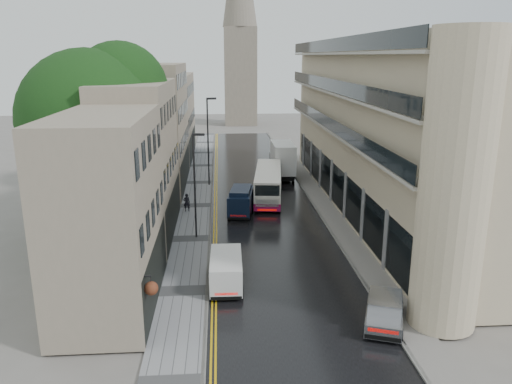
{
  "coord_description": "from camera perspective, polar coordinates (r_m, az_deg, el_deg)",
  "views": [
    {
      "loc": [
        -3.69,
        -14.85,
        12.84
      ],
      "look_at": [
        -1.26,
        18.0,
        3.83
      ],
      "focal_mm": 35.0,
      "sensor_mm": 36.0,
      "label": 1
    }
  ],
  "objects": [
    {
      "name": "road",
      "position": [
        44.41,
        0.72,
        -1.5
      ],
      "size": [
        9.0,
        85.0,
        0.02
      ],
      "primitive_type": "cube",
      "color": "black",
      "rests_on": "ground"
    },
    {
      "name": "white_lorry",
      "position": [
        52.6,
        2.11,
        3.34
      ],
      "size": [
        2.27,
        7.38,
        3.87
      ],
      "primitive_type": null,
      "rotation": [
        0.0,
        0.0,
        -0.01
      ],
      "color": "white",
      "rests_on": "road"
    },
    {
      "name": "old_shop_row",
      "position": [
        45.73,
        -11.49,
        6.39
      ],
      "size": [
        4.5,
        56.0,
        12.0
      ],
      "primitive_type": null,
      "color": "gray",
      "rests_on": "ground"
    },
    {
      "name": "silver_hatchback",
      "position": [
        24.8,
        12.49,
        -14.25
      ],
      "size": [
        2.96,
        4.29,
        1.48
      ],
      "primitive_type": null,
      "rotation": [
        0.0,
        0.0,
        -0.35
      ],
      "color": "#9A9A9E",
      "rests_on": "road"
    },
    {
      "name": "right_sidewalk",
      "position": [
        45.16,
        7.56,
        -1.28
      ],
      "size": [
        1.8,
        85.0,
        0.12
      ],
      "primitive_type": "cube",
      "color": "slate",
      "rests_on": "ground"
    },
    {
      "name": "left_sidewalk",
      "position": [
        44.29,
        -6.84,
        -1.58
      ],
      "size": [
        2.7,
        85.0,
        0.12
      ],
      "primitive_type": "cube",
      "color": "gray",
      "rests_on": "ground"
    },
    {
      "name": "white_van",
      "position": [
        27.63,
        -5.16,
        -10.24
      ],
      "size": [
        1.85,
        4.17,
        1.87
      ],
      "primitive_type": null,
      "rotation": [
        0.0,
        0.0,
        -0.02
      ],
      "color": "silver",
      "rests_on": "road"
    },
    {
      "name": "navy_van",
      "position": [
        40.37,
        -3.13,
        -1.51
      ],
      "size": [
        2.48,
        4.78,
        2.33
      ],
      "primitive_type": null,
      "rotation": [
        0.0,
        0.0,
        -0.15
      ],
      "color": "black",
      "rests_on": "road"
    },
    {
      "name": "tree_near",
      "position": [
        36.43,
        -18.24,
        5.22
      ],
      "size": [
        10.56,
        10.56,
        13.89
      ],
      "primitive_type": null,
      "color": "black",
      "rests_on": "ground"
    },
    {
      "name": "tree_far",
      "position": [
        49.05,
        -14.29,
        7.09
      ],
      "size": [
        9.24,
        9.24,
        12.46
      ],
      "primitive_type": null,
      "color": "black",
      "rests_on": "ground"
    },
    {
      "name": "lamp_post_near",
      "position": [
        35.55,
        -7.02,
        0.6
      ],
      "size": [
        0.87,
        0.34,
        7.54
      ],
      "primitive_type": null,
      "rotation": [
        0.0,
        0.0,
        -0.18
      ],
      "color": "black",
      "rests_on": "left_sidewalk"
    },
    {
      "name": "cream_bus",
      "position": [
        43.53,
        -0.03,
        0.03
      ],
      "size": [
        3.4,
        10.16,
        2.72
      ],
      "primitive_type": null,
      "rotation": [
        0.0,
        0.0,
        -0.12
      ],
      "color": "white",
      "rests_on": "road"
    },
    {
      "name": "church_spire",
      "position": [
        97.21,
        -1.85,
        19.52
      ],
      "size": [
        6.4,
        6.4,
        40.0
      ],
      "primitive_type": null,
      "color": "gray",
      "rests_on": "ground"
    },
    {
      "name": "modern_block",
      "position": [
        43.58,
        14.66,
        7.1
      ],
      "size": [
        8.0,
        40.0,
        14.0
      ],
      "primitive_type": null,
      "color": "tan",
      "rests_on": "ground"
    },
    {
      "name": "lamp_post_far",
      "position": [
        50.29,
        -5.5,
        5.67
      ],
      "size": [
        1.01,
        0.47,
        8.73
      ],
      "primitive_type": null,
      "rotation": [
        0.0,
        0.0,
        0.27
      ],
      "color": "black",
      "rests_on": "left_sidewalk"
    },
    {
      "name": "pedestrian",
      "position": [
        42.44,
        -7.93,
        -1.2
      ],
      "size": [
        0.62,
        0.47,
        1.54
      ],
      "primitive_type": "imported",
      "rotation": [
        0.0,
        0.0,
        3.33
      ],
      "color": "black",
      "rests_on": "left_sidewalk"
    }
  ]
}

